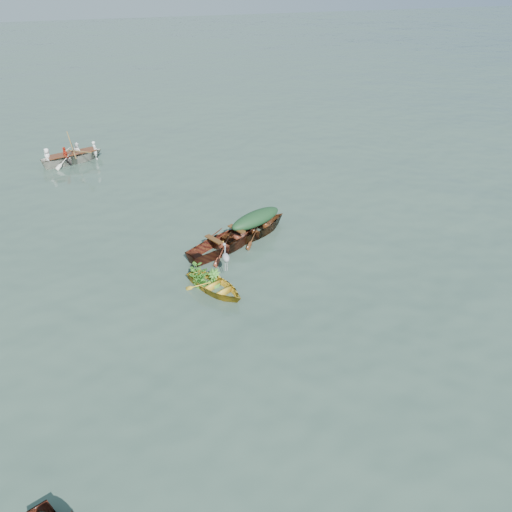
{
  "coord_description": "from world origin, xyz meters",
  "views": [
    {
      "loc": [
        -2.75,
        -10.7,
        9.13
      ],
      "look_at": [
        0.8,
        2.56,
        0.5
      ],
      "focal_mm": 35.0,
      "sensor_mm": 36.0,
      "label": 1
    }
  ],
  "objects_px": {
    "yellow_dinghy": "(215,291)",
    "open_wooden_boat": "(226,249)",
    "green_tarp_boat": "(256,235)",
    "heron": "(226,261)",
    "rowed_boat": "(74,163)"
  },
  "relations": [
    {
      "from": "yellow_dinghy",
      "to": "green_tarp_boat",
      "type": "relative_size",
      "value": 0.67
    },
    {
      "from": "open_wooden_boat",
      "to": "rowed_boat",
      "type": "bearing_deg",
      "value": -0.18
    },
    {
      "from": "green_tarp_boat",
      "to": "rowed_boat",
      "type": "xyz_separation_m",
      "value": [
        -6.78,
        9.22,
        0.0
      ]
    },
    {
      "from": "green_tarp_boat",
      "to": "heron",
      "type": "height_order",
      "value": "heron"
    },
    {
      "from": "open_wooden_boat",
      "to": "heron",
      "type": "height_order",
      "value": "heron"
    },
    {
      "from": "open_wooden_boat",
      "to": "rowed_boat",
      "type": "height_order",
      "value": "open_wooden_boat"
    },
    {
      "from": "yellow_dinghy",
      "to": "rowed_boat",
      "type": "distance_m",
      "value": 13.13
    },
    {
      "from": "yellow_dinghy",
      "to": "open_wooden_boat",
      "type": "relative_size",
      "value": 0.63
    },
    {
      "from": "green_tarp_boat",
      "to": "open_wooden_boat",
      "type": "relative_size",
      "value": 0.94
    },
    {
      "from": "open_wooden_boat",
      "to": "yellow_dinghy",
      "type": "bearing_deg",
      "value": 131.22
    },
    {
      "from": "yellow_dinghy",
      "to": "rowed_boat",
      "type": "relative_size",
      "value": 0.66
    },
    {
      "from": "yellow_dinghy",
      "to": "rowed_boat",
      "type": "xyz_separation_m",
      "value": [
        -4.68,
        12.27,
        0.0
      ]
    },
    {
      "from": "yellow_dinghy",
      "to": "heron",
      "type": "height_order",
      "value": "heron"
    },
    {
      "from": "yellow_dinghy",
      "to": "heron",
      "type": "bearing_deg",
      "value": 5.19
    },
    {
      "from": "green_tarp_boat",
      "to": "open_wooden_boat",
      "type": "xyz_separation_m",
      "value": [
        -1.27,
        -0.71,
        0.0
      ]
    }
  ]
}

